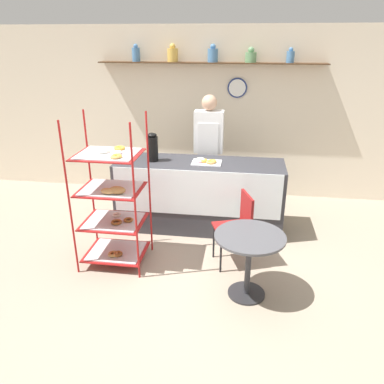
{
  "coord_description": "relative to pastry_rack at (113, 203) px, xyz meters",
  "views": [
    {
      "loc": [
        0.59,
        -3.66,
        2.5
      ],
      "look_at": [
        0.0,
        0.38,
        0.81
      ],
      "focal_mm": 35.0,
      "sensor_mm": 36.0,
      "label": 1
    }
  ],
  "objects": [
    {
      "name": "person_worker",
      "position": [
        0.92,
        1.62,
        0.2
      ],
      "size": [
        0.42,
        0.23,
        1.77
      ],
      "color": "#282833",
      "rests_on": "ground_plane"
    },
    {
      "name": "display_counter",
      "position": [
        0.86,
        1.05,
        -0.29
      ],
      "size": [
        2.27,
        0.71,
        0.96
      ],
      "color": "#333338",
      "rests_on": "ground_plane"
    },
    {
      "name": "donut_tray_counter",
      "position": [
        0.93,
        1.03,
        0.21
      ],
      "size": [
        0.39,
        0.28,
        0.05
      ],
      "color": "silver",
      "rests_on": "display_counter"
    },
    {
      "name": "cafe_table",
      "position": [
        1.55,
        -0.41,
        -0.24
      ],
      "size": [
        0.71,
        0.71,
        0.7
      ],
      "color": "#262628",
      "rests_on": "ground_plane"
    },
    {
      "name": "back_wall",
      "position": [
        0.86,
        2.41,
        0.6
      ],
      "size": [
        10.0,
        0.3,
        2.7
      ],
      "color": "beige",
      "rests_on": "ground_plane"
    },
    {
      "name": "cafe_chair",
      "position": [
        1.42,
        0.18,
        -0.23
      ],
      "size": [
        0.49,
        0.49,
        0.88
      ],
      "rotation": [
        0.0,
        0.0,
        5.05
      ],
      "color": "black",
      "rests_on": "ground_plane"
    },
    {
      "name": "pastry_rack",
      "position": [
        0.0,
        0.0,
        0.0
      ],
      "size": [
        0.75,
        0.62,
        1.76
      ],
      "color": "#A51919",
      "rests_on": "ground_plane"
    },
    {
      "name": "ground_plane",
      "position": [
        0.86,
        -0.03,
        -0.77
      ],
      "size": [
        14.0,
        14.0,
        0.0
      ],
      "primitive_type": "plane",
      "color": "gray"
    },
    {
      "name": "coffee_carafe",
      "position": [
        0.22,
        1.03,
        0.37
      ],
      "size": [
        0.15,
        0.15,
        0.39
      ],
      "color": "black",
      "rests_on": "display_counter"
    }
  ]
}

